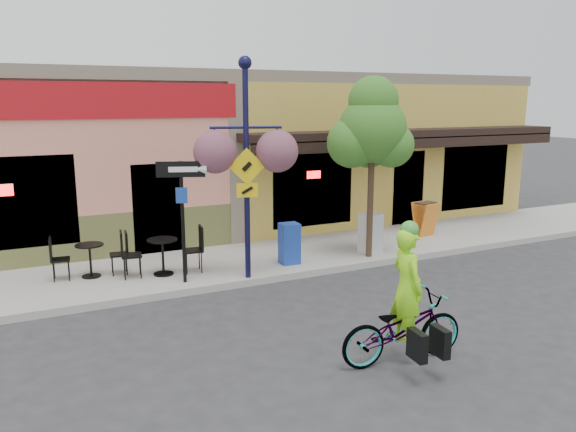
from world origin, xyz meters
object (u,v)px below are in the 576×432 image
object	(u,v)px
bicycle	(402,328)
newspaper_box_blue	(289,243)
building	(220,148)
cyclist_rider	(406,304)
street_tree	(371,167)
one_way_sign	(183,223)
lamp_post	(247,171)
newspaper_box_grey	(371,233)

from	to	relation	value
bicycle	newspaper_box_blue	distance (m)	4.82
building	cyclist_rider	xyz separation A→B (m)	(-1.09, -11.10, -1.38)
newspaper_box_blue	street_tree	size ratio (longest dim) A/B	0.22
one_way_sign	building	bearing A→B (deg)	85.14
building	newspaper_box_blue	xyz separation A→B (m)	(-0.61, -6.31, -1.64)
cyclist_rider	lamp_post	world-z (taller)	lamp_post
bicycle	lamp_post	distance (m)	4.69
lamp_post	newspaper_box_blue	size ratio (longest dim) A/B	4.84
one_way_sign	street_tree	size ratio (longest dim) A/B	0.58
cyclist_rider	lamp_post	xyz separation A→B (m)	(-0.74, 4.25, 1.51)
newspaper_box_grey	newspaper_box_blue	bearing A→B (deg)	167.05
newspaper_box_grey	street_tree	distance (m)	1.64
newspaper_box_grey	cyclist_rider	bearing A→B (deg)	-130.04
bicycle	cyclist_rider	world-z (taller)	cyclist_rider
cyclist_rider	newspaper_box_blue	size ratio (longest dim) A/B	1.89
newspaper_box_blue	newspaper_box_grey	xyz separation A→B (m)	(2.13, -0.07, 0.02)
lamp_post	street_tree	size ratio (longest dim) A/B	1.06
newspaper_box_grey	one_way_sign	bearing A→B (deg)	171.42
bicycle	newspaper_box_blue	world-z (taller)	newspaper_box_blue
newspaper_box_blue	lamp_post	bearing A→B (deg)	-152.90
newspaper_box_blue	street_tree	distance (m)	2.56
building	lamp_post	bearing A→B (deg)	-104.95
cyclist_rider	lamp_post	distance (m)	4.57
building	one_way_sign	xyz separation A→B (m)	(-3.09, -6.58, -0.87)
cyclist_rider	lamp_post	size ratio (longest dim) A/B	0.39
cyclist_rider	newspaper_box_blue	xyz separation A→B (m)	(0.48, 4.79, -0.26)
one_way_sign	newspaper_box_blue	world-z (taller)	one_way_sign
cyclist_rider	one_way_sign	world-z (taller)	one_way_sign
newspaper_box_blue	cyclist_rider	bearing A→B (deg)	-92.35
cyclist_rider	street_tree	distance (m)	5.28
newspaper_box_blue	newspaper_box_grey	world-z (taller)	newspaper_box_grey
building	newspaper_box_blue	distance (m)	6.55
newspaper_box_grey	lamp_post	bearing A→B (deg)	176.85
building	street_tree	distance (m)	6.75
cyclist_rider	street_tree	bearing A→B (deg)	-22.94
one_way_sign	newspaper_box_grey	world-z (taller)	one_way_sign
cyclist_rider	newspaper_box_blue	bearing A→B (deg)	-0.35
lamp_post	newspaper_box_blue	xyz separation A→B (m)	(1.22, 0.54, -1.77)
cyclist_rider	lamp_post	bearing A→B (deg)	15.27
bicycle	street_tree	distance (m)	5.41
building	one_way_sign	distance (m)	7.33
newspaper_box_blue	newspaper_box_grey	distance (m)	2.13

